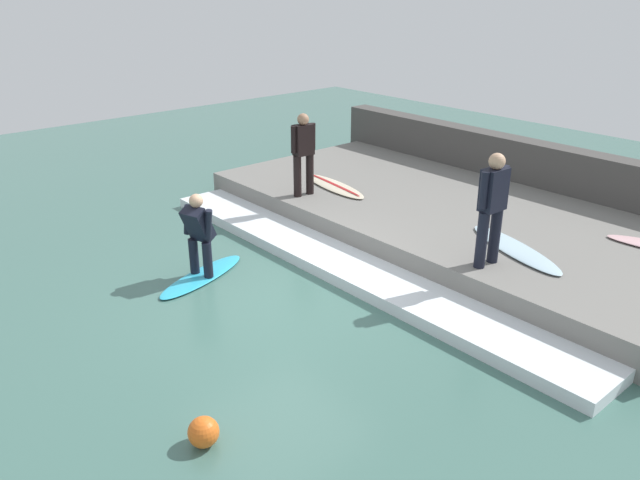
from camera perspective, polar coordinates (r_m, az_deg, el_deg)
ground_plane at (r=9.49m, az=-4.01°, el=-5.25°), size 28.00×28.00×0.00m
concrete_ledge at (r=12.07m, az=11.64°, el=1.95°), size 4.40×9.52×0.50m
back_wall at (r=13.88m, az=18.06°, el=5.93°), size 0.50×9.99×1.37m
wave_foam_crest at (r=10.26m, az=2.25°, el=-2.35°), size 0.99×9.04×0.19m
surfboard_riding at (r=10.23m, az=-10.72°, el=-3.26°), size 1.92×1.04×0.06m
surfer_riding at (r=9.92m, az=-11.05°, el=0.81°), size 0.53×0.60×1.36m
surfer_waiting_near at (r=9.32m, az=15.47°, el=3.22°), size 0.58×0.26×1.71m
surfboard_waiting_near at (r=10.27m, az=17.40°, el=-0.75°), size 1.18×2.14×0.06m
surfer_waiting_far at (r=12.09m, az=-1.53°, el=8.22°), size 0.54×0.27×1.61m
surfboard_waiting_far at (r=12.79m, az=1.33°, el=4.97°), size 0.76×1.97×0.07m
marker_buoy at (r=6.80m, az=-10.60°, el=-16.87°), size 0.33×0.33×0.33m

